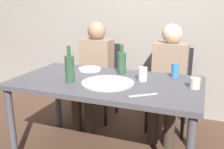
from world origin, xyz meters
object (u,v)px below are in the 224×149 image
(chair_left, at_px, (99,75))
(guest_in_beanie, at_px, (168,75))
(dining_table, at_px, (106,89))
(beer_bottle, at_px, (122,62))
(tumbler_far, at_px, (143,74))
(table_knife, at_px, (143,95))
(wine_bottle, at_px, (70,68))
(wine_glass, at_px, (70,64))
(plate_stack, at_px, (90,69))
(pizza_tray, at_px, (108,83))
(guest_in_sweater, at_px, (94,68))
(soda_can, at_px, (175,70))
(chair_right, at_px, (170,83))
(tumbler_near, at_px, (195,83))

(chair_left, bearing_deg, guest_in_beanie, 169.99)
(chair_left, bearing_deg, dining_table, 117.23)
(beer_bottle, bearing_deg, guest_in_beanie, 47.83)
(tumbler_far, height_order, table_knife, tumbler_far)
(table_knife, bearing_deg, wine_bottle, 133.73)
(beer_bottle, relative_size, tumbler_far, 2.35)
(tumbler_far, height_order, chair_left, chair_left)
(wine_glass, relative_size, chair_left, 0.09)
(dining_table, relative_size, plate_stack, 7.26)
(wine_bottle, xyz_separation_m, wine_glass, (-0.23, 0.40, -0.08))
(pizza_tray, height_order, plate_stack, plate_stack)
(chair_left, height_order, guest_in_sweater, guest_in_sweater)
(dining_table, relative_size, guest_in_sweater, 1.36)
(tumbler_far, height_order, plate_stack, tumbler_far)
(tumbler_far, relative_size, wine_glass, 1.43)
(wine_glass, bearing_deg, guest_in_beanie, 23.78)
(soda_can, relative_size, plate_stack, 0.55)
(table_knife, xyz_separation_m, chair_right, (0.05, 1.07, -0.22))
(dining_table, height_order, table_knife, table_knife)
(beer_bottle, bearing_deg, guest_in_sweater, 138.87)
(tumbler_near, bearing_deg, pizza_tray, -169.92)
(soda_can, bearing_deg, chair_left, 152.06)
(wine_glass, bearing_deg, table_knife, -30.02)
(wine_glass, distance_m, plate_stack, 0.22)
(beer_bottle, height_order, guest_in_beanie, guest_in_beanie)
(wine_bottle, bearing_deg, tumbler_near, 10.82)
(soda_can, xyz_separation_m, guest_in_sweater, (-0.96, 0.36, -0.15))
(tumbler_near, xyz_separation_m, plate_stack, (-1.00, 0.22, -0.03))
(guest_in_sweater, bearing_deg, table_knife, 131.20)
(plate_stack, relative_size, chair_right, 0.24)
(plate_stack, distance_m, guest_in_sweater, 0.44)
(plate_stack, height_order, chair_right, chair_right)
(beer_bottle, bearing_deg, table_knife, -56.88)
(chair_left, xyz_separation_m, guest_in_beanie, (0.86, -0.15, 0.13))
(tumbler_near, distance_m, chair_right, 0.87)
(wine_bottle, distance_m, guest_in_sweater, 0.86)
(beer_bottle, xyz_separation_m, tumbler_near, (0.67, -0.21, -0.07))
(wine_bottle, height_order, table_knife, wine_bottle)
(table_knife, xyz_separation_m, guest_in_beanie, (0.05, 0.92, -0.09))
(wine_bottle, bearing_deg, guest_in_beanie, 49.26)
(wine_bottle, xyz_separation_m, guest_in_beanie, (0.70, 0.82, -0.21))
(wine_bottle, distance_m, beer_bottle, 0.51)
(wine_bottle, xyz_separation_m, chair_right, (0.70, 0.97, -0.34))
(dining_table, distance_m, plate_stack, 0.40)
(wine_glass, xyz_separation_m, plate_stack, (0.22, 0.01, -0.03))
(dining_table, height_order, chair_left, chair_left)
(guest_in_beanie, bearing_deg, plate_stack, 29.55)
(dining_table, xyz_separation_m, wine_glass, (-0.50, 0.26, 0.12))
(tumbler_near, bearing_deg, table_knife, -138.54)
(chair_right, distance_m, guest_in_beanie, 0.20)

